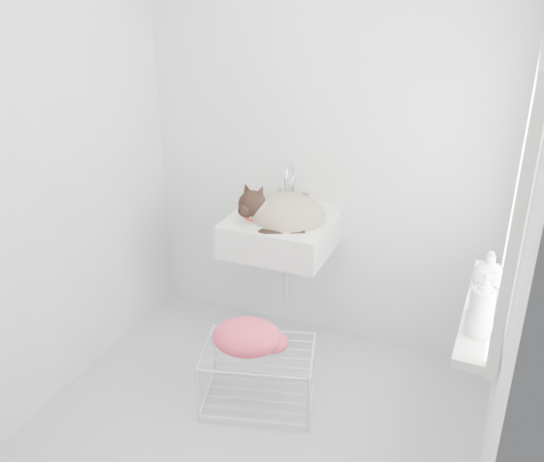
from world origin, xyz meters
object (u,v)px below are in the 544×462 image
at_px(cat, 281,213).
at_px(bottle_b, 480,317).
at_px(sink, 280,219).
at_px(bottle_c, 486,288).
at_px(wire_rack, 259,379).
at_px(bottle_a, 477,334).

xyz_separation_m(cat, bottle_b, (1.15, -0.62, -0.04)).
bearing_deg(sink, cat, -57.06).
xyz_separation_m(bottle_b, bottle_c, (0.00, 0.26, 0.00)).
distance_m(cat, bottle_c, 1.20).
relative_size(sink, wire_rack, 1.04).
xyz_separation_m(cat, wire_rack, (0.10, -0.54, -0.74)).
distance_m(wire_rack, bottle_b, 1.26).
bearing_deg(cat, bottle_c, -28.14).
xyz_separation_m(wire_rack, bottle_b, (1.05, -0.08, 0.70)).
bearing_deg(bottle_a, sink, 146.20).
bearing_deg(wire_rack, sink, 100.87).
relative_size(wire_rack, bottle_a, 2.40).
bearing_deg(bottle_b, cat, 151.55).
bearing_deg(bottle_b, sink, 151.11).
distance_m(wire_rack, bottle_c, 1.27).
bearing_deg(sink, bottle_c, -18.25).
xyz_separation_m(cat, bottle_c, (1.15, -0.36, -0.04)).
distance_m(sink, bottle_c, 1.22).
relative_size(bottle_a, bottle_c, 1.31).
relative_size(sink, bottle_b, 3.02).
height_order(bottle_a, bottle_b, bottle_a).
relative_size(cat, wire_rack, 0.90).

